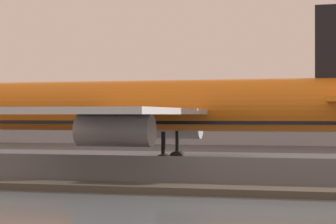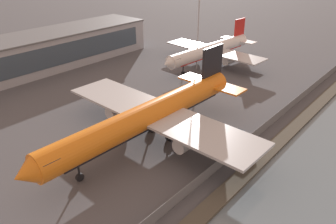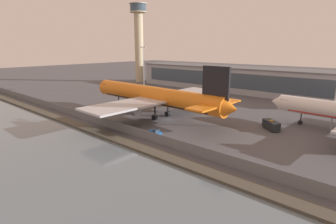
% 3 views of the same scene
% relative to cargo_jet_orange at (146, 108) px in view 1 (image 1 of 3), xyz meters
% --- Properties ---
extents(ground_plane, '(500.00, 500.00, 0.00)m').
position_rel_cargo_jet_orange_xyz_m(ground_plane, '(5.23, -0.14, -6.12)').
color(ground_plane, '#4C4C51').
extents(shoreline_seawall, '(320.00, 3.00, 0.50)m').
position_rel_cargo_jet_orange_xyz_m(shoreline_seawall, '(5.23, -20.64, -5.87)').
color(shoreline_seawall, '#474238').
rests_on(shoreline_seawall, ground).
extents(perimeter_fence, '(280.00, 0.10, 2.24)m').
position_rel_cargo_jet_orange_xyz_m(perimeter_fence, '(5.23, -16.14, -5.00)').
color(perimeter_fence, slate).
rests_on(perimeter_fence, ground).
extents(cargo_jet_orange, '(55.11, 47.08, 16.04)m').
position_rel_cargo_jet_orange_xyz_m(cargo_jet_orange, '(0.00, 0.00, 0.00)').
color(cargo_jet_orange, orange).
rests_on(cargo_jet_orange, ground).
extents(baggage_tug, '(3.32, 1.85, 1.80)m').
position_rel_cargo_jet_orange_xyz_m(baggage_tug, '(12.63, -13.14, -5.31)').
color(baggage_tug, '#19519E').
rests_on(baggage_tug, ground).
extents(terminal_building, '(105.39, 17.81, 11.35)m').
position_rel_cargo_jet_orange_xyz_m(terminal_building, '(-3.58, 59.09, -0.44)').
color(terminal_building, '#9EA3AD').
rests_on(terminal_building, ground).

